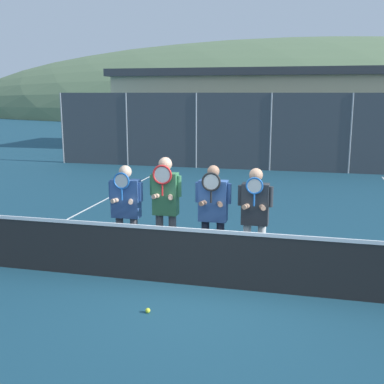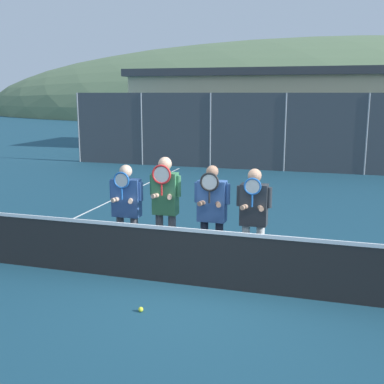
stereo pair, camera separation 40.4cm
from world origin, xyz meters
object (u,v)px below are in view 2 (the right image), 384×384
at_px(player_center_right, 212,210).
at_px(car_far_left, 201,139).
at_px(player_center_left, 165,202).
at_px(tennis_ball_on_court, 141,309).
at_px(player_leftmost, 126,205).
at_px(car_left_of_center, 312,142).
at_px(player_rightmost, 254,213).

height_order(player_center_right, car_far_left, player_center_right).
height_order(player_center_left, car_far_left, player_center_left).
relative_size(player_center_right, tennis_ball_on_court, 25.99).
bearing_deg(player_center_left, tennis_ball_on_court, -81.00).
height_order(player_leftmost, car_far_left, car_far_left).
height_order(car_far_left, tennis_ball_on_court, car_far_left).
relative_size(player_center_left, player_center_right, 1.06).
relative_size(player_leftmost, car_left_of_center, 0.41).
relative_size(player_leftmost, player_center_left, 0.92).
bearing_deg(tennis_ball_on_court, player_center_left, 99.00).
relative_size(car_left_of_center, tennis_ball_on_court, 61.14).
distance_m(player_rightmost, car_far_left, 14.04).
bearing_deg(player_center_right, player_leftmost, -179.12).
xyz_separation_m(player_leftmost, car_far_left, (-2.37, 13.29, -0.12)).
xyz_separation_m(player_center_right, player_rightmost, (0.69, -0.01, -0.01)).
xyz_separation_m(car_left_of_center, tennis_ball_on_court, (-1.45, -15.21, -0.85)).
relative_size(player_leftmost, player_rightmost, 0.98).
relative_size(player_center_left, tennis_ball_on_court, 27.47).
xyz_separation_m(car_far_left, car_left_of_center, (4.79, 0.16, -0.02)).
relative_size(player_rightmost, tennis_ball_on_court, 25.69).
relative_size(player_center_right, car_far_left, 0.41).
height_order(player_center_left, car_left_of_center, player_center_left).
bearing_deg(car_far_left, player_rightmost, -71.06).
bearing_deg(player_leftmost, player_center_left, 4.99).
xyz_separation_m(car_far_left, tennis_ball_on_court, (3.34, -15.05, -0.87)).
height_order(car_far_left, car_left_of_center, car_far_left).
relative_size(player_center_left, player_rightmost, 1.07).
xyz_separation_m(player_center_left, car_left_of_center, (1.74, 13.39, -0.23)).
height_order(player_leftmost, tennis_ball_on_court, player_leftmost).
height_order(player_rightmost, car_left_of_center, player_rightmost).
bearing_deg(player_center_left, player_rightmost, -1.71).
bearing_deg(player_rightmost, car_far_left, 108.94).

